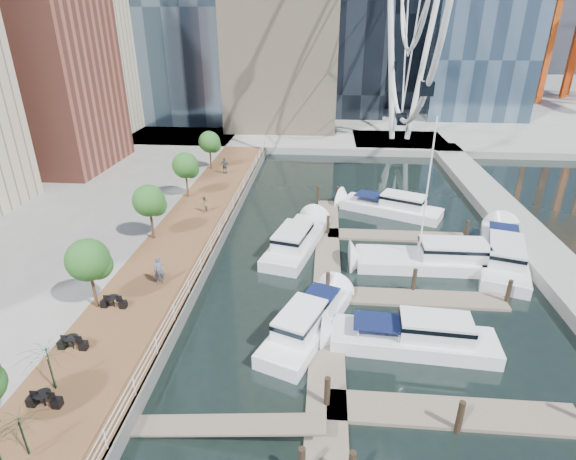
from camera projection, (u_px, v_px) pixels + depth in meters
The scene contains 16 objects.
ground at pixel (271, 374), 24.06m from camera, with size 520.00×520.00×0.00m, color black.
boardwalk at pixel (186, 239), 38.14m from camera, with size 6.00×60.00×1.00m, color brown.
seawall at pixel (221, 240), 37.91m from camera, with size 0.25×60.00×1.00m, color #595954.
land_far at pixel (317, 96), 116.35m from camera, with size 200.00×114.00×1.00m, color gray.
breakwater at pixel (517, 227), 40.48m from camera, with size 4.00×60.00×1.00m, color gray.
pier at pixel (399, 142), 69.95m from camera, with size 14.00×12.00×1.00m, color gray.
railing at pixel (219, 229), 37.49m from camera, with size 0.10×60.00×1.05m, color white, non-canonical shape.
floating_docks at pixel (397, 278), 32.31m from camera, with size 16.00×34.00×2.60m.
street_trees at pixel (149, 201), 35.84m from camera, with size 2.60×42.60×4.60m.
cafe_tables at pixel (59, 369), 22.47m from camera, with size 2.50×13.70×0.74m.
yacht_foreground at pixel (412, 347), 26.09m from camera, with size 2.76×10.30×2.15m, color silver, non-canonical shape.
pedestrian_near at pixel (159, 270), 30.27m from camera, with size 0.72×0.47×1.97m, color #484D60.
pedestrian_mid at pixel (204, 204), 42.08m from camera, with size 0.76×0.59×1.56m, color #7C6A55.
pedestrian_far at pixel (225, 166), 53.00m from camera, with size 1.12×0.47×1.92m, color #353D42.
moored_yachts at pixel (417, 269), 34.49m from camera, with size 22.65×36.91×11.50m.
cafe_seating at pixel (29, 409), 19.12m from camera, with size 3.72×7.71×2.49m.
Camera 1 is at (2.48, -18.54, 17.03)m, focal length 28.00 mm.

